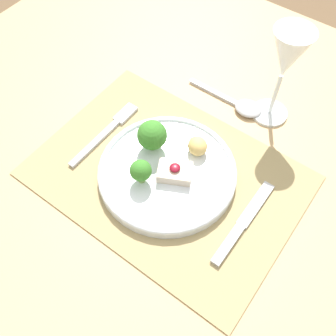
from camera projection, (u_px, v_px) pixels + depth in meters
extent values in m
plane|color=brown|center=(168.00, 293.00, 1.37)|extent=(8.00, 8.00, 0.00)
cube|color=tan|center=(167.00, 180.00, 0.74)|extent=(1.26, 1.18, 0.03)
cylinder|color=tan|center=(130.00, 64.00, 1.47)|extent=(0.06, 0.06, 0.74)
cube|color=#9E895B|center=(167.00, 176.00, 0.73)|extent=(0.48, 0.34, 0.00)
cylinder|color=silver|center=(168.00, 172.00, 0.72)|extent=(0.25, 0.25, 0.02)
torus|color=silver|center=(168.00, 169.00, 0.71)|extent=(0.25, 0.25, 0.01)
cube|color=beige|center=(176.00, 171.00, 0.70)|extent=(0.07, 0.07, 0.02)
ellipsoid|color=maroon|center=(176.00, 167.00, 0.69)|extent=(0.02, 0.02, 0.01)
cylinder|color=#84B256|center=(153.00, 144.00, 0.73)|extent=(0.01, 0.01, 0.02)
sphere|color=#387A28|center=(152.00, 135.00, 0.71)|extent=(0.05, 0.05, 0.05)
cylinder|color=#84B256|center=(142.00, 177.00, 0.69)|extent=(0.01, 0.01, 0.02)
sphere|color=#387A28|center=(141.00, 170.00, 0.67)|extent=(0.04, 0.04, 0.04)
ellipsoid|color=tan|center=(198.00, 146.00, 0.72)|extent=(0.05, 0.05, 0.03)
cube|color=#B2B2B7|center=(95.00, 143.00, 0.76)|extent=(0.01, 0.13, 0.01)
cube|color=#B2B2B7|center=(125.00, 114.00, 0.80)|extent=(0.02, 0.05, 0.01)
cube|color=#B2B2B7|center=(228.00, 244.00, 0.65)|extent=(0.02, 0.08, 0.01)
cube|color=#B2B2B7|center=(256.00, 204.00, 0.69)|extent=(0.02, 0.10, 0.00)
cube|color=#B2B2B7|center=(214.00, 92.00, 0.84)|extent=(0.12, 0.01, 0.01)
ellipsoid|color=#B2B2B7|center=(248.00, 108.00, 0.81)|extent=(0.06, 0.05, 0.02)
cylinder|color=white|center=(269.00, 113.00, 0.81)|extent=(0.07, 0.07, 0.01)
cylinder|color=white|center=(275.00, 95.00, 0.76)|extent=(0.01, 0.01, 0.10)
cone|color=white|center=(288.00, 55.00, 0.68)|extent=(0.07, 0.07, 0.10)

